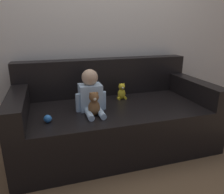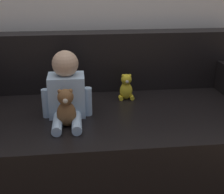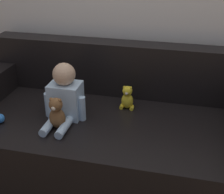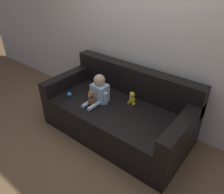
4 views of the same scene
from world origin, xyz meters
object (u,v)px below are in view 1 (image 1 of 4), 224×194
object	(u,v)px
teddy_bear_brown	(94,105)
plush_toy_side	(122,92)
couch	(113,116)
toy_ball	(48,119)
person_baby	(91,94)

from	to	relation	value
teddy_bear_brown	plush_toy_side	xyz separation A→B (m)	(0.39, 0.37, -0.02)
couch	plush_toy_side	bearing A→B (deg)	39.28
couch	teddy_bear_brown	size ratio (longest dim) A/B	8.93
couch	toy_ball	distance (m)	0.75
couch	toy_ball	bearing A→B (deg)	-156.42
plush_toy_side	toy_ball	xyz separation A→B (m)	(-0.80, -0.40, -0.05)
couch	teddy_bear_brown	xyz separation A→B (m)	(-0.26, -0.26, 0.25)
plush_toy_side	couch	bearing A→B (deg)	-140.72
teddy_bear_brown	plush_toy_side	world-z (taller)	teddy_bear_brown
person_baby	toy_ball	world-z (taller)	person_baby
toy_ball	couch	bearing A→B (deg)	23.58
person_baby	couch	bearing A→B (deg)	23.96
couch	plush_toy_side	world-z (taller)	couch
person_baby	teddy_bear_brown	world-z (taller)	person_baby
teddy_bear_brown	plush_toy_side	bearing A→B (deg)	43.32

